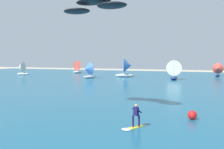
# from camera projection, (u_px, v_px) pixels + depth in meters

# --- Properties ---
(ocean) EXTENTS (160.00, 90.00, 0.10)m
(ocean) POSITION_uv_depth(u_px,v_px,m) (163.00, 84.00, 48.45)
(ocean) COLOR #1E607F
(ocean) RESTS_ON ground
(kitesurfer) EXTENTS (1.42, 1.99, 1.67)m
(kitesurfer) POSITION_uv_depth(u_px,v_px,m) (134.00, 119.00, 17.44)
(kitesurfer) COLOR yellow
(kitesurfer) RESTS_ON ocean
(kite) EXTENTS (7.20, 4.03, 1.04)m
(kite) POSITION_uv_depth(u_px,v_px,m) (93.00, 6.00, 22.07)
(kite) COLOR black
(sailboat_mid_right) EXTENTS (3.41, 3.83, 4.27)m
(sailboat_mid_right) POSITION_uv_depth(u_px,v_px,m) (88.00, 70.00, 60.56)
(sailboat_mid_right) COLOR silver
(sailboat_mid_right) RESTS_ON ocean
(sailboat_near_shore) EXTENTS (3.68, 3.18, 4.18)m
(sailboat_near_shore) POSITION_uv_depth(u_px,v_px,m) (21.00, 68.00, 72.28)
(sailboat_near_shore) COLOR white
(sailboat_near_shore) RESTS_ON ocean
(sailboat_heeled_over) EXTENTS (4.93, 4.38, 5.54)m
(sailboat_heeled_over) POSITION_uv_depth(u_px,v_px,m) (127.00, 67.00, 64.60)
(sailboat_heeled_over) COLOR silver
(sailboat_heeled_over) RESTS_ON ocean
(sailboat_outermost) EXTENTS (3.61, 4.14, 4.67)m
(sailboat_outermost) POSITION_uv_depth(u_px,v_px,m) (79.00, 67.00, 81.89)
(sailboat_outermost) COLOR white
(sailboat_outermost) RESTS_ON ocean
(sailboat_far_left) EXTENTS (2.99, 3.49, 4.00)m
(sailboat_far_left) POSITION_uv_depth(u_px,v_px,m) (218.00, 70.00, 66.49)
(sailboat_far_left) COLOR navy
(sailboat_far_left) RESTS_ON ocean
(sailboat_far_right) EXTENTS (3.53, 4.18, 4.92)m
(sailboat_far_right) POSITION_uv_depth(u_px,v_px,m) (174.00, 70.00, 56.84)
(sailboat_far_right) COLOR navy
(sailboat_far_right) RESTS_ON ocean
(marker_buoy) EXTENTS (0.72, 0.72, 0.72)m
(marker_buoy) POSITION_uv_depth(u_px,v_px,m) (192.00, 115.00, 19.84)
(marker_buoy) COLOR red
(marker_buoy) RESTS_ON ocean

